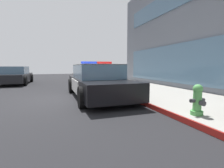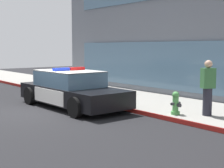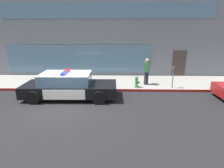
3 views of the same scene
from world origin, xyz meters
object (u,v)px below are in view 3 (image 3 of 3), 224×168
object	(u,v)px
pedestrian_on_sidewalk	(147,72)
parking_meter	(173,73)
police_cruiser	(69,86)
fire_hydrant	(136,82)

from	to	relation	value
pedestrian_on_sidewalk	parking_meter	world-z (taller)	pedestrian_on_sidewalk
police_cruiser	parking_meter	xyz separation A→B (m)	(6.03, 1.39, 0.40)
police_cruiser	fire_hydrant	size ratio (longest dim) A/B	6.92
fire_hydrant	pedestrian_on_sidewalk	bearing A→B (deg)	42.80
fire_hydrant	pedestrian_on_sidewalk	world-z (taller)	pedestrian_on_sidewalk
fire_hydrant	parking_meter	xyz separation A→B (m)	(2.20, -0.08, 0.58)
fire_hydrant	parking_meter	world-z (taller)	parking_meter
police_cruiser	fire_hydrant	bearing A→B (deg)	20.13
police_cruiser	parking_meter	world-z (taller)	police_cruiser
pedestrian_on_sidewalk	parking_meter	bearing A→B (deg)	177.40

